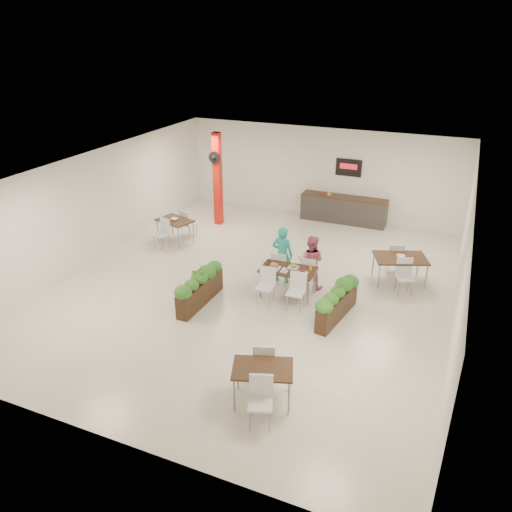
{
  "coord_description": "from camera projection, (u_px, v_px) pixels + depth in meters",
  "views": [
    {
      "loc": [
        4.66,
        -10.9,
        6.39
      ],
      "look_at": [
        0.21,
        -0.41,
        1.1
      ],
      "focal_mm": 35.0,
      "sensor_mm": 36.0,
      "label": 1
    }
  ],
  "objects": [
    {
      "name": "side_table_a",
      "position": [
        175.0,
        224.0,
        15.93
      ],
      "size": [
        1.29,
        1.67,
        0.92
      ],
      "rotation": [
        0.0,
        0.0,
        -0.29
      ],
      "color": "black",
      "rests_on": "ground"
    },
    {
      "name": "room_shell",
      "position": [
        255.0,
        216.0,
        12.6
      ],
      "size": [
        10.1,
        12.1,
        3.22
      ],
      "color": "white",
      "rests_on": "ground"
    },
    {
      "name": "planter_right",
      "position": [
        337.0,
        300.0,
        11.77
      ],
      "size": [
        0.65,
        1.86,
        0.98
      ],
      "rotation": [
        0.0,
        0.0,
        1.4
      ],
      "color": "black",
      "rests_on": "ground"
    },
    {
      "name": "ground",
      "position": [
        255.0,
        286.0,
        13.45
      ],
      "size": [
        12.0,
        12.0,
        0.0
      ],
      "primitive_type": "plane",
      "color": "beige",
      "rests_on": "ground"
    },
    {
      "name": "diner_woman",
      "position": [
        311.0,
        262.0,
        13.1
      ],
      "size": [
        0.74,
        0.58,
        1.47
      ],
      "primitive_type": "imported",
      "rotation": [
        0.0,
        0.0,
        3.18
      ],
      "color": "#D55E7B",
      "rests_on": "ground"
    },
    {
      "name": "diner_man",
      "position": [
        282.0,
        255.0,
        13.35
      ],
      "size": [
        0.59,
        0.4,
        1.6
      ],
      "primitive_type": "imported",
      "rotation": [
        0.0,
        0.0,
        3.18
      ],
      "color": "teal",
      "rests_on": "ground"
    },
    {
      "name": "red_column",
      "position": [
        217.0,
        178.0,
        16.98
      ],
      "size": [
        0.4,
        0.41,
        3.2
      ],
      "color": "red",
      "rests_on": "ground"
    },
    {
      "name": "side_table_c",
      "position": [
        263.0,
        374.0,
        9.08
      ],
      "size": [
        1.28,
        1.67,
        0.92
      ],
      "rotation": [
        0.0,
        0.0,
        0.33
      ],
      "color": "black",
      "rests_on": "ground"
    },
    {
      "name": "side_table_b",
      "position": [
        400.0,
        261.0,
        13.37
      ],
      "size": [
        1.6,
        1.66,
        0.92
      ],
      "rotation": [
        0.0,
        0.0,
        0.38
      ],
      "color": "black",
      "rests_on": "ground"
    },
    {
      "name": "service_counter",
      "position": [
        343.0,
        209.0,
        17.61
      ],
      "size": [
        3.0,
        0.64,
        2.2
      ],
      "color": "#2B2826",
      "rests_on": "ground"
    },
    {
      "name": "main_table",
      "position": [
        288.0,
        273.0,
        12.74
      ],
      "size": [
        1.43,
        1.66,
        0.92
      ],
      "rotation": [
        0.0,
        0.0,
        0.03
      ],
      "color": "black",
      "rests_on": "ground"
    },
    {
      "name": "planter_left",
      "position": [
        200.0,
        285.0,
        12.39
      ],
      "size": [
        0.43,
        1.94,
        1.01
      ],
      "rotation": [
        0.0,
        0.0,
        1.55
      ],
      "color": "black",
      "rests_on": "ground"
    }
  ]
}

